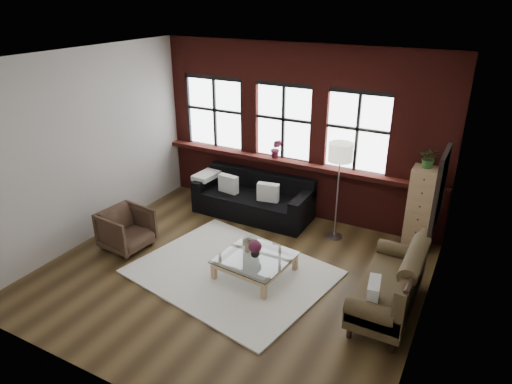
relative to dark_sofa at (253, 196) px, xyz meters
The scene contains 26 objects.
floor 2.05m from the dark_sofa, 70.85° to the right, with size 5.50×5.50×0.00m, color #392814.
ceiling 3.44m from the dark_sofa, 70.85° to the right, with size 5.50×5.50×0.00m, color white.
wall_back 1.49m from the dark_sofa, 42.29° to the left, with size 5.50×5.50×0.00m, color #B8B3AB.
wall_front 4.61m from the dark_sofa, 81.47° to the right, with size 5.50×5.50×0.00m, color #B8B3AB.
wall_left 3.07m from the dark_sofa, 137.73° to the right, with size 5.00×5.00×0.00m, color #B8B3AB.
wall_right 4.08m from the dark_sofa, 29.13° to the right, with size 5.00×5.00×0.00m, color #B8B3AB.
brick_backwall 1.47m from the dark_sofa, 39.30° to the left, with size 5.50×0.12×3.20m, color #4D1612, non-canonical shape.
sill_ledge 1.02m from the dark_sofa, 34.30° to the left, with size 5.50×0.30×0.08m, color #4D1612.
window_left 1.85m from the dark_sofa, 154.25° to the left, with size 1.38×0.10×1.50m, color black, non-canonical shape.
window_mid 1.50m from the dark_sofa, 56.82° to the left, with size 1.38×0.10×1.50m, color black, non-canonical shape.
window_right 2.28m from the dark_sofa, 17.36° to the left, with size 1.38×0.10×1.50m, color black, non-canonical shape.
wall_poster 4.01m from the dark_sofa, 25.33° to the right, with size 0.05×0.74×0.94m, color black, non-canonical shape.
shag_rug 2.05m from the dark_sofa, 70.87° to the right, with size 2.83×2.22×0.03m, color white.
dark_sofa is the anchor object (origin of this frame).
pillow_a 0.53m from the dark_sofa, 168.22° to the right, with size 0.40×0.14×0.34m, color silver.
pillow_b 0.43m from the dark_sofa, 15.01° to the right, with size 0.40×0.14×0.34m, color silver.
vintage_settee 3.40m from the dark_sofa, 29.43° to the right, with size 0.80×1.79×0.95m, color #44371F, non-canonical shape.
pillow_settee 3.64m from the dark_sofa, 37.59° to the right, with size 0.14×0.38×0.34m, color silver.
armchair 2.43m from the dark_sofa, 121.93° to the right, with size 0.73×0.75×0.68m, color #39281C.
coffee_table 2.07m from the dark_sofa, 60.68° to the right, with size 1.01×1.01×0.34m, color tan, non-canonical shape.
vase 2.06m from the dark_sofa, 60.68° to the right, with size 0.13×0.13×0.14m, color #B2B2B2.
flowers 2.06m from the dark_sofa, 60.68° to the right, with size 0.20×0.20×0.20m, color maroon.
drawer_chest 3.04m from the dark_sofa, ahead, with size 0.43×0.43×1.41m, color tan.
potted_plant_top 3.24m from the dark_sofa, ahead, with size 0.31×0.27×0.34m, color #2D5923.
floor_lamp 1.77m from the dark_sofa, ahead, with size 0.40×0.40×1.88m, color #A5A5A8, non-canonical shape.
sill_plant 1.00m from the dark_sofa, 57.00° to the left, with size 0.21×0.17×0.37m, color maroon.
Camera 1 is at (3.12, -5.07, 3.99)m, focal length 32.00 mm.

